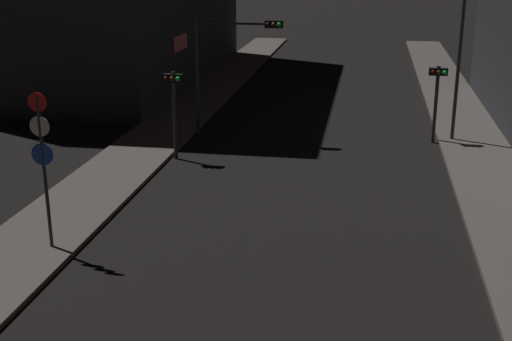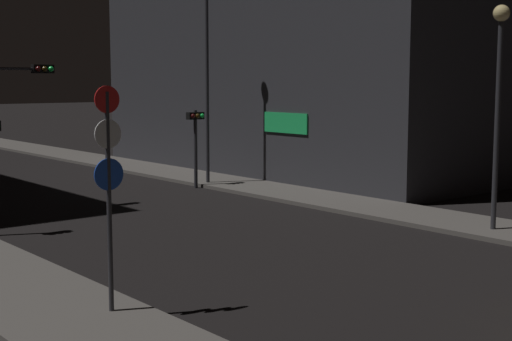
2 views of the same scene
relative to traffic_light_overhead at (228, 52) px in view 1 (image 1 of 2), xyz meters
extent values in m
cube|color=#5B5651|center=(-3.25, 3.65, -3.84)|extent=(3.03, 64.42, 0.15)
cube|color=#5B5651|center=(11.03, 3.65, -3.84)|extent=(3.03, 64.42, 0.15)
cube|color=red|center=(-4.72, 8.79, -0.79)|extent=(0.08, 2.80, 0.90)
cylinder|color=#2D2D33|center=(-1.48, 0.02, -1.20)|extent=(0.16, 0.16, 5.44)
cylinder|color=#2D2D33|center=(0.28, 0.02, 1.27)|extent=(3.54, 0.10, 0.10)
cube|color=black|center=(2.05, 0.02, 1.27)|extent=(0.80, 0.28, 0.32)
sphere|color=#3F0C0C|center=(1.80, -0.16, 1.27)|extent=(0.20, 0.20, 0.20)
sphere|color=#3F2D0C|center=(2.05, -0.16, 1.27)|extent=(0.20, 0.20, 0.20)
sphere|color=#19E54C|center=(2.30, -0.16, 1.27)|extent=(0.20, 0.20, 0.20)
cylinder|color=#2D2D33|center=(-1.48, -3.81, -2.10)|extent=(0.16, 0.16, 3.64)
cube|color=black|center=(-1.48, -3.81, -0.53)|extent=(0.80, 0.28, 0.32)
sphere|color=#3F0C0C|center=(-1.73, -3.98, -0.53)|extent=(0.20, 0.20, 0.20)
sphere|color=#3F2D0C|center=(-1.48, -3.98, -0.53)|extent=(0.20, 0.20, 0.20)
sphere|color=#19E54C|center=(-1.24, -3.98, -0.53)|extent=(0.20, 0.20, 0.20)
cylinder|color=#2D2D33|center=(9.26, 0.50, -2.18)|extent=(0.16, 0.16, 3.47)
cube|color=black|center=(9.26, 0.50, -0.70)|extent=(0.80, 0.28, 0.32)
sphere|color=#3F0C0C|center=(9.02, 0.33, -0.70)|extent=(0.20, 0.20, 0.20)
sphere|color=#3F2D0C|center=(9.26, 0.33, -0.70)|extent=(0.20, 0.20, 0.20)
sphere|color=#19E54C|center=(9.51, 0.33, -0.70)|extent=(0.20, 0.20, 0.20)
cylinder|color=#2D2D33|center=(-2.50, -13.26, -1.57)|extent=(0.10, 0.10, 4.39)
cylinder|color=red|center=(-2.50, -13.28, 0.48)|extent=(0.53, 0.03, 0.53)
cylinder|color=white|center=(-2.50, -13.28, -0.19)|extent=(0.57, 0.03, 0.57)
cylinder|color=blue|center=(-2.50, -13.28, -0.99)|extent=(0.63, 0.03, 0.63)
cylinder|color=#2D2D33|center=(10.12, 0.77, 0.45)|extent=(0.16, 0.16, 8.44)
camera|label=1|loc=(6.31, -30.08, 4.39)|focal=47.87mm
camera|label=2|loc=(-9.45, -26.15, 0.84)|focal=51.60mm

